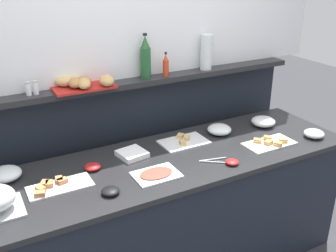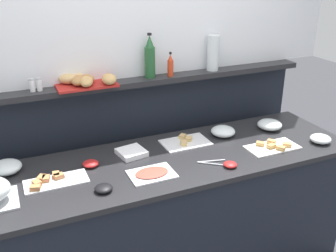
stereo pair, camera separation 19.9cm
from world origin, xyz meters
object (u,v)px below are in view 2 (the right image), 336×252
Objects in this scene: condiment_bowl_teal at (103,188)px; glass_bowl_extra at (223,132)px; napkin_stack at (132,152)px; glass_bowl_small at (320,139)px; glass_bowl_medium at (6,168)px; hot_sauce_bottle at (170,66)px; sandwich_platter_rear at (185,142)px; sandwich_platter_side at (273,147)px; water_carafe at (213,53)px; sandwich_platter_front at (52,181)px; serving_tongs at (211,162)px; wine_bottle_green at (150,58)px; salt_shaker at (32,85)px; condiment_bowl_red at (91,164)px; bread_basket at (84,80)px; cold_cuts_platter at (152,174)px; condiment_bowl_cream at (230,165)px; glass_bowl_large at (270,125)px; pepper_shaker at (39,84)px.

glass_bowl_extra is at bearing 20.72° from condiment_bowl_teal.
glass_bowl_small is at bearing -15.50° from napkin_stack.
hot_sauce_bottle is (1.19, 0.23, 0.46)m from glass_bowl_medium.
condiment_bowl_teal is (-0.69, -0.38, 0.01)m from sandwich_platter_rear.
water_carafe is at bearing 102.93° from sandwich_platter_side.
sandwich_platter_front is 0.98m from serving_tongs.
wine_bottle_green is 3.63× the size of salt_shaker.
condiment_bowl_red is 0.58m from bread_basket.
condiment_bowl_red is (-1.00, -0.07, -0.01)m from glass_bowl_extra.
sandwich_platter_rear is at bearing -140.17° from water_carafe.
cold_cuts_platter is 1.49× the size of serving_tongs.
glass_bowl_extra is 0.76m from wine_bottle_green.
bread_basket is (-0.72, 0.73, 0.44)m from condiment_bowl_cream.
bread_basket is at bearing 55.44° from sandwich_platter_front.
cold_cuts_platter is at bearing -39.31° from condiment_bowl_red.
glass_bowl_extra is 1.74× the size of condiment_bowl_teal.
sandwich_platter_front and sandwich_platter_rear have the same top height.
cold_cuts_platter is 0.30m from napkin_stack.
glass_bowl_medium is at bearing 167.47° from sandwich_platter_side.
salt_shaker is at bearing 179.49° from bread_basket.
glass_bowl_extra is 0.47m from condiment_bowl_cream.
bread_basket is at bearing 153.22° from sandwich_platter_rear.
glass_bowl_small is (0.88, -0.38, 0.02)m from sandwich_platter_rear.
serving_tongs is at bearing -118.88° from water_carafe.
glass_bowl_small is 0.82× the size of glass_bowl_extra.
water_carafe reaches higher than hot_sauce_bottle.
condiment_bowl_cream is at bearing -71.96° from wine_bottle_green.
glass_bowl_large is at bearing -46.98° from water_carafe.
glass_bowl_extra is 1.01× the size of hot_sauce_bottle.
sandwich_platter_side is at bearing -28.79° from bread_basket.
serving_tongs is at bearing -45.40° from bread_basket.
sandwich_platter_rear is at bearing -92.53° from hot_sauce_bottle.
glass_bowl_small is at bearing -20.62° from salt_shaker.
sandwich_platter_side is 1.33× the size of cold_cuts_platter.
glass_bowl_large is at bearing -14.70° from bread_basket.
water_carafe is (0.78, 0.33, 0.53)m from napkin_stack.
sandwich_platter_front is 3.60× the size of condiment_bowl_red.
condiment_bowl_teal is 0.60× the size of napkin_stack.
water_carafe is (1.32, -0.00, 0.09)m from salt_shaker.
glass_bowl_large is 0.71m from condiment_bowl_cream.
sandwich_platter_rear is 0.50m from cold_cuts_platter.
condiment_bowl_teal reaches higher than condiment_bowl_cream.
serving_tongs is 2.11× the size of pepper_shaker.
serving_tongs is 0.91m from water_carafe.
hot_sauce_bottle reaches higher than sandwich_platter_side.
condiment_bowl_red is 1.17× the size of condiment_bowl_cream.
bread_basket is (-0.63, 0.64, 0.45)m from serving_tongs.
bread_basket is at bearing 134.60° from serving_tongs.
sandwich_platter_front is at bearing 174.35° from sandwich_platter_side.
glass_bowl_extra is 2.06× the size of condiment_bowl_cream.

